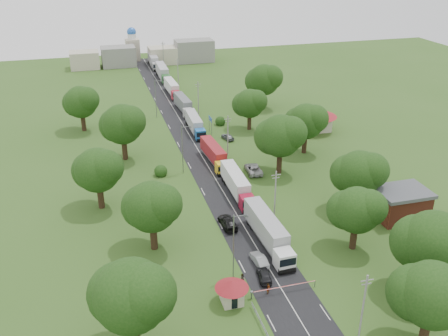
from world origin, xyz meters
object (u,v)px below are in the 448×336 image
object	(u,v)px
boom_barrier	(274,289)
guard_booth	(232,289)
pedestrian_near	(268,289)
truck_0	(268,231)
info_sign	(210,121)
car_lane_front	(264,275)
car_lane_mid	(259,260)

from	to	relation	value
boom_barrier	guard_booth	bearing A→B (deg)	-179.99
pedestrian_near	guard_booth	bearing A→B (deg)	141.12
guard_booth	truck_0	world-z (taller)	truck_0
boom_barrier	info_sign	distance (m)	60.39
pedestrian_near	truck_0	bearing A→B (deg)	27.11
car_lane_front	car_lane_mid	bearing A→B (deg)	-90.61
car_lane_front	boom_barrier	bearing A→B (deg)	100.85
boom_barrier	pedestrian_near	world-z (taller)	pedestrian_near
boom_barrier	car_lane_mid	xyz separation A→B (m)	(0.36, 7.00, -0.18)
boom_barrier	truck_0	distance (m)	12.07
pedestrian_near	car_lane_mid	bearing A→B (deg)	37.96
truck_0	car_lane_mid	world-z (taller)	truck_0
car_lane_front	car_lane_mid	world-z (taller)	car_lane_mid
car_lane_front	pedestrian_near	world-z (taller)	pedestrian_near
info_sign	car_lane_front	xyz separation A→B (m)	(-6.74, -56.60, -2.31)
boom_barrier	truck_0	bearing A→B (deg)	73.92
info_sign	truck_0	distance (m)	48.59
boom_barrier	pedestrian_near	distance (m)	0.79
boom_barrier	car_lane_mid	distance (m)	7.01
info_sign	car_lane_front	distance (m)	57.05
car_lane_front	guard_booth	bearing A→B (deg)	38.84
guard_booth	car_lane_front	size ratio (longest dim) A/B	1.08
truck_0	car_lane_front	bearing A→B (deg)	-113.31
car_lane_mid	boom_barrier	bearing A→B (deg)	83.78
boom_barrier	guard_booth	size ratio (longest dim) A/B	2.10
guard_booth	car_lane_front	xyz separation A→B (m)	(5.66, 3.40, -1.47)
boom_barrier	car_lane_front	distance (m)	3.41
car_lane_front	pedestrian_near	size ratio (longest dim) A/B	2.59
guard_booth	car_lane_front	bearing A→B (deg)	30.98
info_sign	car_lane_mid	distance (m)	53.41
boom_barrier	car_lane_front	xyz separation A→B (m)	(-0.18, 3.40, -0.20)
info_sign	car_lane_mid	world-z (taller)	info_sign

